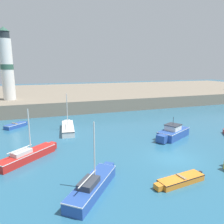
{
  "coord_description": "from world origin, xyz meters",
  "views": [
    {
      "loc": [
        -11.65,
        -15.74,
        8.21
      ],
      "look_at": [
        -1.64,
        12.42,
        2.0
      ],
      "focal_mm": 35.0,
      "sensor_mm": 36.0,
      "label": 1
    }
  ],
  "objects_px": {
    "sailboat_blue_2": "(93,185)",
    "dinghy_blue_0": "(16,125)",
    "sailboat_white_7": "(68,128)",
    "dinghy_orange_5": "(180,180)",
    "sailboat_red_4": "(28,155)",
    "motorboat_blue_1": "(173,133)",
    "lighthouse": "(7,65)"
  },
  "relations": [
    {
      "from": "sailboat_red_4",
      "to": "dinghy_blue_0",
      "type": "bearing_deg",
      "value": 98.73
    },
    {
      "from": "motorboat_blue_1",
      "to": "sailboat_white_7",
      "type": "distance_m",
      "value": 13.18
    },
    {
      "from": "motorboat_blue_1",
      "to": "sailboat_red_4",
      "type": "bearing_deg",
      "value": -176.49
    },
    {
      "from": "sailboat_red_4",
      "to": "dinghy_orange_5",
      "type": "xyz_separation_m",
      "value": [
        10.37,
        -7.94,
        -0.21
      ]
    },
    {
      "from": "sailboat_blue_2",
      "to": "dinghy_blue_0",
      "type": "bearing_deg",
      "value": 107.73
    },
    {
      "from": "motorboat_blue_1",
      "to": "lighthouse",
      "type": "height_order",
      "value": "lighthouse"
    },
    {
      "from": "motorboat_blue_1",
      "to": "dinghy_orange_5",
      "type": "xyz_separation_m",
      "value": [
        -5.53,
        -8.91,
        -0.37
      ]
    },
    {
      "from": "sailboat_blue_2",
      "to": "sailboat_white_7",
      "type": "relative_size",
      "value": 0.8
    },
    {
      "from": "motorboat_blue_1",
      "to": "dinghy_orange_5",
      "type": "height_order",
      "value": "motorboat_blue_1"
    },
    {
      "from": "motorboat_blue_1",
      "to": "sailboat_blue_2",
      "type": "bearing_deg",
      "value": -146.13
    },
    {
      "from": "sailboat_red_4",
      "to": "dinghy_orange_5",
      "type": "bearing_deg",
      "value": -37.44
    },
    {
      "from": "dinghy_blue_0",
      "to": "sailboat_red_4",
      "type": "distance_m",
      "value": 12.13
    },
    {
      "from": "dinghy_orange_5",
      "to": "motorboat_blue_1",
      "type": "bearing_deg",
      "value": 58.16
    },
    {
      "from": "motorboat_blue_1",
      "to": "dinghy_orange_5",
      "type": "bearing_deg",
      "value": -121.84
    },
    {
      "from": "dinghy_blue_0",
      "to": "lighthouse",
      "type": "height_order",
      "value": "lighthouse"
    },
    {
      "from": "dinghy_orange_5",
      "to": "lighthouse",
      "type": "bearing_deg",
      "value": 113.5
    },
    {
      "from": "dinghy_orange_5",
      "to": "lighthouse",
      "type": "height_order",
      "value": "lighthouse"
    },
    {
      "from": "dinghy_blue_0",
      "to": "sailboat_red_4",
      "type": "bearing_deg",
      "value": -81.27
    },
    {
      "from": "sailboat_white_7",
      "to": "lighthouse",
      "type": "bearing_deg",
      "value": 117.22
    },
    {
      "from": "sailboat_red_4",
      "to": "dinghy_orange_5",
      "type": "relative_size",
      "value": 1.23
    },
    {
      "from": "dinghy_orange_5",
      "to": "sailboat_white_7",
      "type": "relative_size",
      "value": 0.64
    },
    {
      "from": "lighthouse",
      "to": "sailboat_blue_2",
      "type": "bearing_deg",
      "value": -76.08
    },
    {
      "from": "sailboat_red_4",
      "to": "lighthouse",
      "type": "distance_m",
      "value": 25.24
    },
    {
      "from": "dinghy_blue_0",
      "to": "dinghy_orange_5",
      "type": "distance_m",
      "value": 23.37
    },
    {
      "from": "motorboat_blue_1",
      "to": "sailboat_blue_2",
      "type": "relative_size",
      "value": 1.01
    },
    {
      "from": "dinghy_blue_0",
      "to": "lighthouse",
      "type": "distance_m",
      "value": 14.35
    },
    {
      "from": "dinghy_blue_0",
      "to": "motorboat_blue_1",
      "type": "relative_size",
      "value": 0.56
    },
    {
      "from": "dinghy_orange_5",
      "to": "sailboat_white_7",
      "type": "height_order",
      "value": "sailboat_white_7"
    },
    {
      "from": "sailboat_red_4",
      "to": "lighthouse",
      "type": "xyz_separation_m",
      "value": [
        -3.39,
        23.7,
        7.99
      ]
    },
    {
      "from": "sailboat_white_7",
      "to": "dinghy_orange_5",
      "type": "bearing_deg",
      "value": -70.41
    },
    {
      "from": "motorboat_blue_1",
      "to": "lighthouse",
      "type": "bearing_deg",
      "value": 130.32
    },
    {
      "from": "sailboat_blue_2",
      "to": "sailboat_white_7",
      "type": "height_order",
      "value": "sailboat_white_7"
    }
  ]
}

